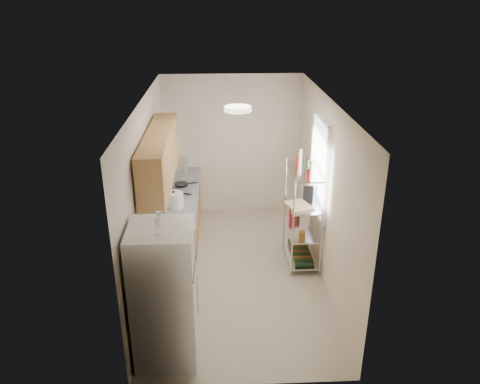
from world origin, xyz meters
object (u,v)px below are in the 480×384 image
at_px(frying_pan_large, 174,193).
at_px(espresso_machine, 309,190).
at_px(rice_cooker, 174,200).
at_px(cutting_board, 299,206).
at_px(refrigerator, 165,295).

xyz_separation_m(frying_pan_large, espresso_machine, (2.08, -0.52, 0.22)).
height_order(rice_cooker, frying_pan_large, rice_cooker).
bearing_deg(rice_cooker, cutting_board, -9.65).
relative_size(cutting_board, espresso_machine, 1.55).
bearing_deg(frying_pan_large, rice_cooker, -66.75).
distance_m(frying_pan_large, espresso_machine, 2.15).
height_order(rice_cooker, cutting_board, rice_cooker).
relative_size(rice_cooker, cutting_board, 0.72).
bearing_deg(cutting_board, refrigerator, -134.28).
height_order(rice_cooker, espresso_machine, espresso_machine).
bearing_deg(refrigerator, frying_pan_large, 92.31).
bearing_deg(rice_cooker, espresso_machine, -0.60).
distance_m(rice_cooker, frying_pan_large, 0.51).
xyz_separation_m(rice_cooker, cutting_board, (1.84, -0.31, 0.01)).
bearing_deg(rice_cooker, refrigerator, -88.26).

